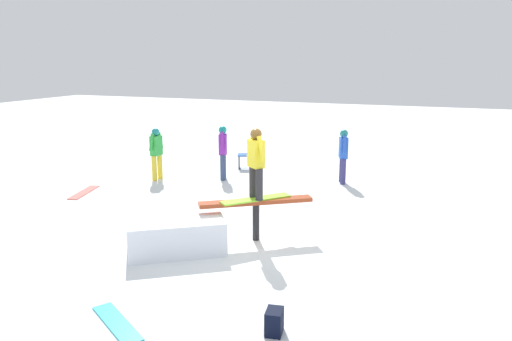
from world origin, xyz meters
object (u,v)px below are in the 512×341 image
main_rider_on_rail (256,165)px  backpack_on_snow (274,322)px  rail_feature (256,206)px  loose_snowboard_coral (84,192)px  bystander_blue (343,153)px  bystander_purple (223,150)px  bystander_green (156,151)px  folding_chair (246,156)px  loose_snowboard_cyan (117,323)px

main_rider_on_rail → backpack_on_snow: size_ratio=4.24×
rail_feature → loose_snowboard_coral: rail_feature is taller
bystander_blue → bystander_purple: (-3.46, -0.83, 0.02)m
bystander_blue → bystander_green: size_ratio=1.01×
main_rider_on_rail → folding_chair: size_ratio=1.64×
bystander_blue → loose_snowboard_cyan: (-1.33, -9.01, -0.88)m
bystander_purple → bystander_green: bearing=91.9°
loose_snowboard_coral → bystander_green: bearing=137.7°
bystander_blue → bystander_green: bystander_blue is taller
loose_snowboard_cyan → bystander_blue: bearing=-65.4°
bystander_blue → backpack_on_snow: bystander_blue is taller
loose_snowboard_coral → folding_chair: 5.34m
bystander_blue → bystander_purple: bystander_purple is taller
rail_feature → loose_snowboard_coral: bearing=129.7°
rail_feature → bystander_purple: 5.22m
bystander_blue → main_rider_on_rail: bearing=153.7°
bystander_green → loose_snowboard_cyan: 8.45m
bystander_blue → backpack_on_snow: bearing=166.6°
loose_snowboard_cyan → main_rider_on_rail: bearing=-66.6°
main_rider_on_rail → loose_snowboard_cyan: bearing=-147.7°
main_rider_on_rail → loose_snowboard_coral: (-5.68, 1.64, -1.55)m
folding_chair → loose_snowboard_cyan: bearing=-8.3°
bystander_purple → backpack_on_snow: 8.76m
main_rider_on_rail → bystander_purple: size_ratio=0.89×
folding_chair → backpack_on_snow: (4.17, -9.23, -0.24)m
main_rider_on_rail → loose_snowboard_cyan: main_rider_on_rail is taller
bystander_green → backpack_on_snow: (6.09, -6.85, -0.71)m
folding_chair → bystander_purple: bearing=-23.3°
rail_feature → folding_chair: 6.61m
bystander_blue → bystander_green: bearing=88.0°
rail_feature → backpack_on_snow: (1.49, -3.19, -0.54)m
rail_feature → loose_snowboard_coral: 5.95m
main_rider_on_rail → loose_snowboard_cyan: 4.11m
main_rider_on_rail → loose_snowboard_coral: 6.11m
bystander_purple → main_rider_on_rail: bearing=-168.9°
bystander_blue → loose_snowboard_coral: 7.38m
bystander_purple → loose_snowboard_cyan: bystander_purple is taller
loose_snowboard_cyan → folding_chair: 10.01m
loose_snowboard_coral → loose_snowboard_cyan: 7.38m
loose_snowboard_cyan → backpack_on_snow: bearing=-132.2°
bystander_purple → loose_snowboard_cyan: bearing=173.7°
bystander_green → bystander_blue: bearing=-69.2°
loose_snowboard_cyan → backpack_on_snow: backpack_on_snow is taller
rail_feature → main_rider_on_rail: (0.00, 0.00, 0.85)m
backpack_on_snow → loose_snowboard_cyan: bearing=95.9°
main_rider_on_rail → bystander_purple: 5.26m
folding_chair → bystander_blue: bearing=56.8°
loose_snowboard_coral → folding_chair: folding_chair is taller
main_rider_on_rail → loose_snowboard_cyan: (-0.64, -3.75, -1.55)m
backpack_on_snow → rail_feature: bearing=16.1°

